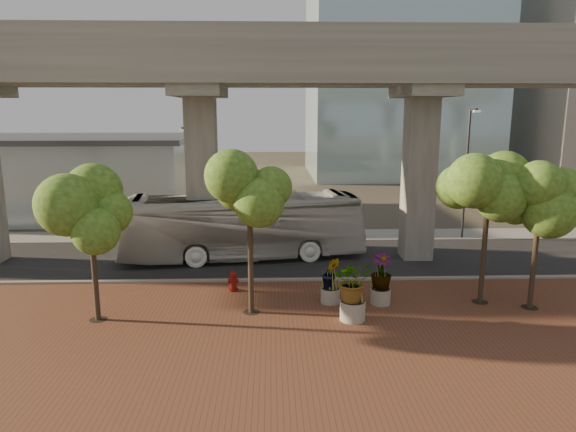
{
  "coord_description": "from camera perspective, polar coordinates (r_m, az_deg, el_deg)",
  "views": [
    {
      "loc": [
        -2.23,
        -26.14,
        8.27
      ],
      "look_at": [
        -1.34,
        0.5,
        2.81
      ],
      "focal_mm": 32.0,
      "sensor_mm": 36.0,
      "label": 1
    }
  ],
  "objects": [
    {
      "name": "transit_viaduct",
      "position": [
        28.25,
        2.66,
        9.58
      ],
      "size": [
        72.0,
        5.6,
        12.4
      ],
      "color": "#9C998E",
      "rests_on": "ground"
    },
    {
      "name": "asphalt_road",
      "position": [
        29.41,
        2.53,
        -4.72
      ],
      "size": [
        90.0,
        8.0,
        0.04
      ],
      "primitive_type": "cube",
      "color": "black",
      "rests_on": "ground"
    },
    {
      "name": "planter_front",
      "position": [
        20.61,
        7.27,
        -7.49
      ],
      "size": [
        2.26,
        2.26,
        2.49
      ],
      "color": "#AFA79E",
      "rests_on": "ground"
    },
    {
      "name": "station_pavilion",
      "position": [
        46.02,
        -24.67,
        4.23
      ],
      "size": [
        23.0,
        13.0,
        6.3
      ],
      "color": "silver",
      "rests_on": "ground"
    },
    {
      "name": "planter_left",
      "position": [
        22.41,
        4.75,
        -6.57
      ],
      "size": [
        1.86,
        1.86,
        2.05
      ],
      "color": "gray",
      "rests_on": "ground"
    },
    {
      "name": "curb_strip",
      "position": [
        25.59,
        3.22,
        -7.1
      ],
      "size": [
        70.0,
        0.25,
        0.16
      ],
      "primitive_type": "cube",
      "color": "gray",
      "rests_on": "ground"
    },
    {
      "name": "planter_right",
      "position": [
        22.52,
        10.32,
        -6.3
      ],
      "size": [
        2.11,
        2.11,
        2.25
      ],
      "color": "#AEA89D",
      "rests_on": "ground"
    },
    {
      "name": "street_tree_far_east",
      "position": [
        23.34,
        26.2,
        1.34
      ],
      "size": [
        3.65,
        3.65,
        6.23
      ],
      "color": "#3E3023",
      "rests_on": "ground"
    },
    {
      "name": "fire_hydrant",
      "position": [
        24.13,
        -6.11,
        -7.17
      ],
      "size": [
        0.5,
        0.45,
        1.0
      ],
      "color": "maroon",
      "rests_on": "ground"
    },
    {
      "name": "street_tree_far_west",
      "position": [
        21.12,
        -21.17,
        0.58
      ],
      "size": [
        4.13,
        4.13,
        6.37
      ],
      "color": "#3E3023",
      "rests_on": "ground"
    },
    {
      "name": "streetlamp_west",
      "position": [
        32.84,
        -11.22,
        4.34
      ],
      "size": [
        0.36,
        1.05,
        7.28
      ],
      "color": "#29292D",
      "rests_on": "ground"
    },
    {
      "name": "far_sidewalk",
      "position": [
        34.71,
        1.84,
        -2.15
      ],
      "size": [
        90.0,
        3.0,
        0.06
      ],
      "primitive_type": "cube",
      "color": "gray",
      "rests_on": "ground"
    },
    {
      "name": "brick_plaza",
      "position": [
        20.05,
        4.76,
        -12.73
      ],
      "size": [
        70.0,
        13.0,
        0.06
      ],
      "primitive_type": "cube",
      "color": "brown",
      "rests_on": "ground"
    },
    {
      "name": "street_tree_near_east",
      "position": [
        23.05,
        21.48,
        3.66
      ],
      "size": [
        4.34,
        4.34,
        7.35
      ],
      "color": "#3E3023",
      "rests_on": "ground"
    },
    {
      "name": "streetlamp_east",
      "position": [
        35.04,
        19.31,
        5.42
      ],
      "size": [
        0.42,
        1.22,
        8.4
      ],
      "color": "#28282C",
      "rests_on": "ground"
    },
    {
      "name": "transit_bus",
      "position": [
        29.06,
        -5.06,
        -1.13
      ],
      "size": [
        13.91,
        4.98,
        3.79
      ],
      "primitive_type": "imported",
      "rotation": [
        0.0,
        0.0,
        1.7
      ],
      "color": "silver",
      "rests_on": "ground"
    },
    {
      "name": "ground",
      "position": [
        27.51,
        2.85,
        -5.92
      ],
      "size": [
        160.0,
        160.0,
        0.0
      ],
      "primitive_type": "plane",
      "color": "#383328",
      "rests_on": "ground"
    },
    {
      "name": "street_tree_near_west",
      "position": [
        20.43,
        -4.29,
        2.21
      ],
      "size": [
        3.7,
        3.7,
        6.6
      ],
      "color": "#3E3023",
      "rests_on": "ground"
    }
  ]
}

